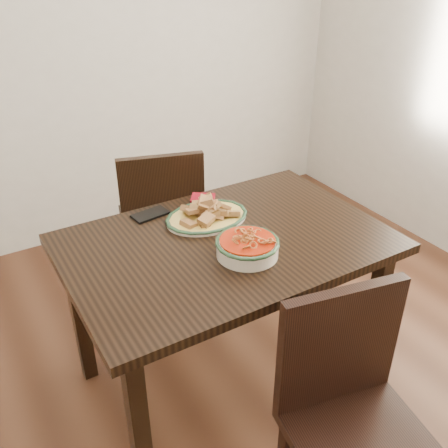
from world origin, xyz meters
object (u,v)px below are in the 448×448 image
fish_plate (207,210)px  dining_table (227,259)px  chair_far (161,217)px  noodle_bowl (247,245)px  smartphone (150,214)px  chair_near (351,408)px

fish_plate → dining_table: bearing=-93.6°
dining_table → chair_far: chair_far is taller
chair_far → noodle_bowl: size_ratio=3.66×
chair_far → smartphone: bearing=77.3°
dining_table → smartphone: (-0.18, 0.34, 0.10)m
fish_plate → noodle_bowl: size_ratio=1.46×
noodle_bowl → smartphone: noodle_bowl is taller
chair_far → fish_plate: 0.61m
chair_far → smartphone: size_ratio=5.80×
chair_far → fish_plate: size_ratio=2.50×
chair_far → chair_near: 1.44m
dining_table → noodle_bowl: size_ratio=5.19×
chair_near → chair_far: bearing=100.5°
chair_far → smartphone: chair_far is taller
dining_table → smartphone: bearing=118.1°
chair_near → noodle_bowl: chair_near is taller
dining_table → smartphone: size_ratio=8.23×
fish_plate → noodle_bowl: 0.32m
dining_table → fish_plate: (0.01, 0.18, 0.14)m
fish_plate → chair_near: bearing=-89.4°
chair_far → noodle_bowl: bearing=104.7°
dining_table → chair_near: 0.74m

